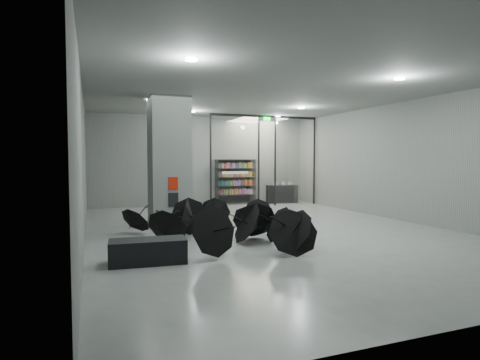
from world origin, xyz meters
name	(u,v)px	position (x,y,z in m)	size (l,w,h in m)	color
room	(268,133)	(0.00, 0.00, 2.84)	(14.00, 14.02, 4.01)	slate
column	(169,162)	(-2.50, 2.00, 2.00)	(1.20, 1.20, 4.00)	slate
fire_cabinet	(173,183)	(-2.50, 1.38, 1.35)	(0.28, 0.04, 0.38)	#A50A07
info_panel	(173,200)	(-2.50, 1.38, 0.85)	(0.30, 0.03, 0.42)	black
exit_sign	(267,119)	(2.40, 5.30, 3.82)	(0.30, 0.06, 0.15)	#0CE533
glass_partition	(265,157)	(2.39, 5.50, 2.18)	(5.06, 0.08, 4.00)	silver
bench	(148,251)	(-3.79, -2.53, 0.24)	(1.50, 0.64, 0.48)	black
bookshelf	(235,182)	(1.47, 6.75, 1.03)	(1.88, 0.38, 2.06)	black
shop_counter	(282,194)	(3.66, 6.33, 0.42)	(1.41, 0.56, 0.85)	black
umbrella_cluster	(229,229)	(-1.59, -1.14, 0.32)	(4.90, 4.76, 1.31)	black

